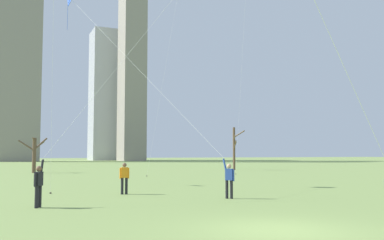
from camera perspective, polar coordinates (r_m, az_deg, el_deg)
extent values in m
plane|color=#7A934C|center=(12.82, 10.84, -13.67)|extent=(400.00, 400.00, 0.00)
cylinder|color=black|center=(18.40, -19.30, -9.30)|extent=(0.14, 0.14, 0.85)
cylinder|color=black|center=(18.59, -18.93, -9.26)|extent=(0.14, 0.14, 0.85)
cube|color=black|center=(18.45, -19.06, -7.13)|extent=(0.36, 0.39, 0.54)
sphere|color=brown|center=(18.43, -19.03, -5.92)|extent=(0.22, 0.22, 0.22)
cylinder|color=black|center=(18.27, -19.43, -7.25)|extent=(0.09, 0.09, 0.55)
cylinder|color=black|center=(18.60, -18.67, -5.66)|extent=(0.19, 0.22, 0.56)
cylinder|color=silver|center=(22.93, -6.84, 10.01)|extent=(9.44, 5.64, 11.84)
cylinder|color=black|center=(21.06, 5.08, -8.86)|extent=(0.14, 0.14, 0.85)
cylinder|color=black|center=(21.11, 4.49, -8.86)|extent=(0.14, 0.14, 0.85)
cube|color=#2D4CA5|center=(21.04, 4.77, -6.97)|extent=(0.39, 0.37, 0.54)
sphere|color=tan|center=(21.03, 4.77, -5.91)|extent=(0.22, 0.22, 0.22)
cylinder|color=#2D4CA5|center=(20.99, 5.34, -7.07)|extent=(0.09, 0.09, 0.55)
cylinder|color=#2D4CA5|center=(21.08, 4.21, -5.69)|extent=(0.21, 0.20, 0.56)
cylinder|color=blue|center=(31.50, -15.66, 12.59)|extent=(0.02, 0.02, 1.73)
cylinder|color=silver|center=(25.80, -7.45, 7.05)|extent=(5.78, 11.29, 10.65)
cylinder|color=black|center=(23.47, -8.41, -8.36)|extent=(0.14, 0.14, 0.85)
cylinder|color=black|center=(23.43, -8.94, -8.37)|extent=(0.14, 0.14, 0.85)
cube|color=orange|center=(23.41, -8.66, -6.67)|extent=(0.35, 0.22, 0.54)
sphere|color=brown|center=(23.40, -8.64, -5.71)|extent=(0.22, 0.22, 0.22)
cylinder|color=orange|center=(23.45, -8.15, -6.75)|extent=(0.09, 0.09, 0.55)
cylinder|color=orange|center=(23.37, -9.16, -6.75)|extent=(0.09, 0.09, 0.55)
cylinder|color=silver|center=(44.89, -2.68, 11.04)|extent=(5.51, 2.18, 27.89)
cylinder|color=#3F3833|center=(41.43, -5.82, -7.14)|extent=(0.10, 0.10, 0.08)
cylinder|color=silver|center=(46.85, 6.40, 7.09)|extent=(1.95, 0.63, 22.61)
cylinder|color=#3F3833|center=(45.24, 5.64, -6.90)|extent=(0.10, 0.10, 0.08)
cylinder|color=silver|center=(22.44, -17.36, 12.45)|extent=(0.72, 6.05, 16.92)
cylinder|color=#3F3833|center=(24.64, -17.68, -8.91)|extent=(0.10, 0.10, 0.08)
cylinder|color=brown|center=(51.46, -19.57, -4.28)|extent=(0.41, 0.41, 3.81)
cylinder|color=brown|center=(51.75, -18.83, -2.90)|extent=(1.50, 0.71, 1.38)
cylinder|color=brown|center=(51.05, -19.64, -2.46)|extent=(0.41, 0.94, 0.67)
cylinder|color=brown|center=(51.57, -20.45, -3.07)|extent=(1.76, 0.50, 1.23)
cylinder|color=brown|center=(51.77, -18.99, -3.07)|extent=(1.18, 0.74, 0.94)
cylinder|color=brown|center=(57.72, 5.41, -3.66)|extent=(0.32, 0.32, 5.48)
cylinder|color=brown|center=(56.78, 5.53, -3.17)|extent=(0.83, 1.90, 1.08)
cylinder|color=brown|center=(58.30, 5.54, -3.22)|extent=(0.94, 1.01, 0.92)
cylinder|color=brown|center=(57.44, 6.07, -1.79)|extent=(1.04, 1.38, 0.95)
cylinder|color=brown|center=(56.84, 5.45, -2.21)|extent=(0.88, 1.74, 0.66)
cube|color=gray|center=(130.43, -7.69, 6.26)|extent=(6.40, 9.02, 51.87)
cube|color=gray|center=(128.86, -21.36, 9.74)|extent=(11.91, 5.90, 65.49)
cube|color=#B2B2B7|center=(142.06, -10.87, 3.11)|extent=(9.77, 10.04, 40.54)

